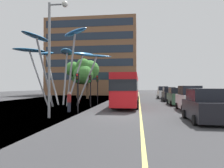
{
  "coord_description": "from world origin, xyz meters",
  "views": [
    {
      "loc": [
        1.25,
        -15.55,
        2.2
      ],
      "look_at": [
        -1.56,
        6.81,
        2.5
      ],
      "focal_mm": 33.38,
      "sensor_mm": 36.0,
      "label": 1
    }
  ],
  "objects_px": {
    "leaf_sculpture": "(64,53)",
    "car_side_street": "(169,95)",
    "red_bus": "(127,88)",
    "car_parked_far": "(177,97)",
    "car_far_side": "(163,93)",
    "traffic_light_kerb_near": "(78,84)",
    "pedestrian": "(69,102)",
    "traffic_light_kerb_far": "(90,84)",
    "street_lamp": "(53,45)",
    "car_parked_mid": "(189,99)",
    "car_parked_near": "(204,106)",
    "traffic_light_island_mid": "(97,83)"
  },
  "relations": [
    {
      "from": "car_parked_mid",
      "to": "car_parked_far",
      "type": "bearing_deg",
      "value": 90.58
    },
    {
      "from": "car_parked_near",
      "to": "car_side_street",
      "type": "height_order",
      "value": "car_side_street"
    },
    {
      "from": "car_far_side",
      "to": "street_lamp",
      "type": "relative_size",
      "value": 0.47
    },
    {
      "from": "traffic_light_kerb_far",
      "to": "car_side_street",
      "type": "bearing_deg",
      "value": 46.81
    },
    {
      "from": "traffic_light_kerb_far",
      "to": "car_parked_mid",
      "type": "distance_m",
      "value": 10.2
    },
    {
      "from": "car_parked_near",
      "to": "car_parked_mid",
      "type": "bearing_deg",
      "value": 84.49
    },
    {
      "from": "red_bus",
      "to": "traffic_light_kerb_near",
      "type": "relative_size",
      "value": 3.49
    },
    {
      "from": "street_lamp",
      "to": "pedestrian",
      "type": "relative_size",
      "value": 4.69
    },
    {
      "from": "traffic_light_kerb_far",
      "to": "car_far_side",
      "type": "height_order",
      "value": "traffic_light_kerb_far"
    },
    {
      "from": "car_parked_far",
      "to": "red_bus",
      "type": "bearing_deg",
      "value": -157.88
    },
    {
      "from": "car_side_street",
      "to": "street_lamp",
      "type": "distance_m",
      "value": 21.73
    },
    {
      "from": "leaf_sculpture",
      "to": "car_parked_near",
      "type": "distance_m",
      "value": 17.54
    },
    {
      "from": "traffic_light_kerb_near",
      "to": "car_far_side",
      "type": "bearing_deg",
      "value": 66.53
    },
    {
      "from": "red_bus",
      "to": "pedestrian",
      "type": "bearing_deg",
      "value": -127.92
    },
    {
      "from": "leaf_sculpture",
      "to": "car_far_side",
      "type": "bearing_deg",
      "value": 48.67
    },
    {
      "from": "traffic_light_island_mid",
      "to": "car_parked_far",
      "type": "xyz_separation_m",
      "value": [
        9.8,
        -0.03,
        -1.65
      ]
    },
    {
      "from": "car_far_side",
      "to": "red_bus",
      "type": "bearing_deg",
      "value": -110.12
    },
    {
      "from": "traffic_light_kerb_near",
      "to": "pedestrian",
      "type": "distance_m",
      "value": 1.79
    },
    {
      "from": "traffic_light_kerb_near",
      "to": "car_far_side",
      "type": "xyz_separation_m",
      "value": [
        9.65,
        22.23,
        -1.36
      ]
    },
    {
      "from": "red_bus",
      "to": "car_far_side",
      "type": "relative_size",
      "value": 3.0
    },
    {
      "from": "car_parked_far",
      "to": "car_far_side",
      "type": "xyz_separation_m",
      "value": [
        -0.13,
        13.43,
        0.08
      ]
    },
    {
      "from": "car_parked_far",
      "to": "car_far_side",
      "type": "bearing_deg",
      "value": 90.56
    },
    {
      "from": "red_bus",
      "to": "leaf_sculpture",
      "type": "height_order",
      "value": "leaf_sculpture"
    },
    {
      "from": "car_parked_far",
      "to": "street_lamp",
      "type": "height_order",
      "value": "street_lamp"
    },
    {
      "from": "red_bus",
      "to": "leaf_sculpture",
      "type": "bearing_deg",
      "value": 176.01
    },
    {
      "from": "traffic_light_kerb_far",
      "to": "street_lamp",
      "type": "distance_m",
      "value": 8.52
    },
    {
      "from": "traffic_light_kerb_far",
      "to": "pedestrian",
      "type": "height_order",
      "value": "traffic_light_kerb_far"
    },
    {
      "from": "leaf_sculpture",
      "to": "car_side_street",
      "type": "relative_size",
      "value": 2.79
    },
    {
      "from": "traffic_light_kerb_near",
      "to": "car_parked_near",
      "type": "bearing_deg",
      "value": -20.91
    },
    {
      "from": "traffic_light_kerb_far",
      "to": "street_lamp",
      "type": "relative_size",
      "value": 0.42
    },
    {
      "from": "car_parked_near",
      "to": "car_far_side",
      "type": "relative_size",
      "value": 1.1
    },
    {
      "from": "traffic_light_kerb_near",
      "to": "traffic_light_kerb_far",
      "type": "relative_size",
      "value": 0.96
    },
    {
      "from": "traffic_light_kerb_far",
      "to": "car_parked_mid",
      "type": "xyz_separation_m",
      "value": [
        9.88,
        -2.07,
        -1.45
      ]
    },
    {
      "from": "red_bus",
      "to": "car_parked_near",
      "type": "bearing_deg",
      "value": -61.5
    },
    {
      "from": "traffic_light_kerb_far",
      "to": "traffic_light_island_mid",
      "type": "distance_m",
      "value": 3.93
    },
    {
      "from": "car_parked_mid",
      "to": "car_parked_near",
      "type": "bearing_deg",
      "value": -95.51
    },
    {
      "from": "car_parked_mid",
      "to": "car_parked_far",
      "type": "height_order",
      "value": "car_parked_mid"
    },
    {
      "from": "traffic_light_kerb_near",
      "to": "car_parked_mid",
      "type": "xyz_separation_m",
      "value": [
        9.85,
        2.83,
        -1.36
      ]
    },
    {
      "from": "traffic_light_kerb_near",
      "to": "car_parked_far",
      "type": "relative_size",
      "value": 0.74
    },
    {
      "from": "car_parked_near",
      "to": "car_side_street",
      "type": "relative_size",
      "value": 1.04
    },
    {
      "from": "car_parked_near",
      "to": "street_lamp",
      "type": "relative_size",
      "value": 0.52
    },
    {
      "from": "red_bus",
      "to": "car_parked_far",
      "type": "height_order",
      "value": "red_bus"
    },
    {
      "from": "traffic_light_kerb_near",
      "to": "pedestrian",
      "type": "height_order",
      "value": "traffic_light_kerb_near"
    },
    {
      "from": "car_side_street",
      "to": "car_far_side",
      "type": "bearing_deg",
      "value": 90.95
    },
    {
      "from": "leaf_sculpture",
      "to": "car_side_street",
      "type": "bearing_deg",
      "value": 31.83
    },
    {
      "from": "red_bus",
      "to": "car_parked_near",
      "type": "xyz_separation_m",
      "value": [
        5.38,
        -9.91,
        -1.05
      ]
    },
    {
      "from": "car_side_street",
      "to": "car_far_side",
      "type": "distance_m",
      "value": 6.88
    },
    {
      "from": "leaf_sculpture",
      "to": "car_far_side",
      "type": "height_order",
      "value": "leaf_sculpture"
    },
    {
      "from": "car_parked_mid",
      "to": "pedestrian",
      "type": "height_order",
      "value": "car_parked_mid"
    },
    {
      "from": "leaf_sculpture",
      "to": "car_side_street",
      "type": "distance_m",
      "value": 16.84
    }
  ]
}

